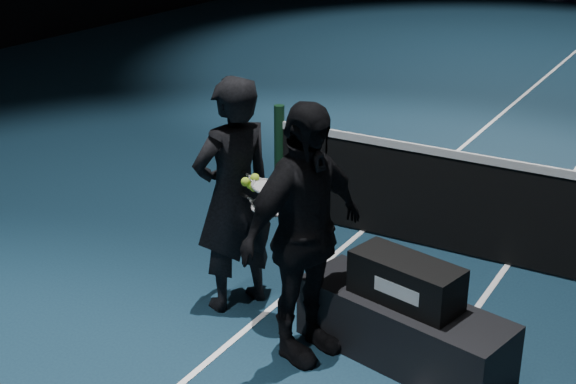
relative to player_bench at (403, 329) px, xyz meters
name	(u,v)px	position (x,y,z in m)	size (l,w,h in m)	color
net_post_left	(279,160)	(-2.05, 1.77, 0.32)	(0.10, 0.10, 1.10)	black
player_bench	(403,329)	(0.00, 0.00, 0.00)	(1.52, 0.51, 0.46)	black
racket_bag	(406,281)	(0.00, 0.00, 0.38)	(0.76, 0.32, 0.30)	black
bag_signature	(396,291)	(0.00, -0.17, 0.38)	(0.36, 0.00, 0.10)	white
player_a	(234,196)	(-1.42, 0.06, 0.68)	(0.67, 0.44, 1.83)	black
player_b	(303,234)	(-0.64, -0.28, 0.68)	(1.07, 0.45, 1.83)	black
racket_lower	(269,209)	(-1.01, -0.12, 0.73)	(0.68, 0.22, 0.03)	black
racket_upper	(269,187)	(-1.04, -0.06, 0.87)	(0.68, 0.22, 0.03)	black
tennis_balls	(253,184)	(-1.18, -0.04, 0.86)	(0.12, 0.10, 0.12)	#B0DC2E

